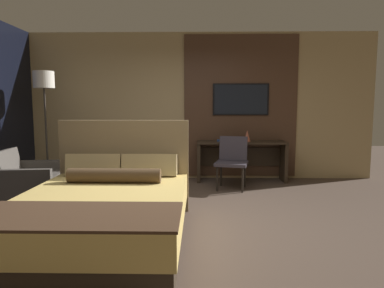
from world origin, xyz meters
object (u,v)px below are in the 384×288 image
object	(u,v)px
desk_chair	(232,158)
tv	(241,99)
armchair_by_window	(29,184)
book	(223,140)
floor_lamp	(44,90)
desk	(241,154)
vase_tall	(247,136)
bed	(105,210)

from	to	relation	value
desk_chair	tv	bearing A→B (deg)	86.97
armchair_by_window	book	size ratio (longest dim) A/B	4.26
armchair_by_window	floor_lamp	bearing A→B (deg)	-2.14
desk_chair	book	distance (m)	0.63
desk	floor_lamp	bearing A→B (deg)	-169.33
tv	floor_lamp	world-z (taller)	floor_lamp
desk	book	bearing A→B (deg)	-178.56
desk	book	xyz separation A→B (m)	(-0.34, -0.01, 0.26)
desk	desk_chair	xyz separation A→B (m)	(-0.22, -0.58, 0.02)
desk	floor_lamp	size ratio (longest dim) A/B	0.83
tv	vase_tall	size ratio (longest dim) A/B	4.86
bed	vase_tall	world-z (taller)	bed
desk	vase_tall	distance (m)	0.38
tv	desk	bearing A→B (deg)	-90.00
desk	desk_chair	bearing A→B (deg)	-110.92
bed	floor_lamp	bearing A→B (deg)	125.50
armchair_by_window	desk	bearing A→B (deg)	-73.24
bed	armchair_by_window	distance (m)	2.13
bed	desk	xyz separation A→B (m)	(1.79, 2.89, 0.19)
armchair_by_window	floor_lamp	world-z (taller)	floor_lamp
desk	floor_lamp	xyz separation A→B (m)	(-3.40, -0.64, 1.18)
tv	book	xyz separation A→B (m)	(-0.34, -0.19, -0.77)
desk_chair	book	size ratio (longest dim) A/B	3.90
desk_chair	bed	bearing A→B (deg)	-111.03
desk_chair	book	world-z (taller)	desk_chair
bed	desk_chair	distance (m)	2.81
bed	desk	distance (m)	3.41
desk	armchair_by_window	world-z (taller)	armchair_by_window
vase_tall	book	world-z (taller)	vase_tall
desk_chair	floor_lamp	distance (m)	3.38
tv	vase_tall	world-z (taller)	tv
desk	vase_tall	xyz separation A→B (m)	(0.10, -0.08, 0.36)
vase_tall	book	size ratio (longest dim) A/B	0.96
bed	tv	xyz separation A→B (m)	(1.79, 3.08, 1.22)
desk	armchair_by_window	xyz separation A→B (m)	(-3.34, -1.43, -0.25)
desk_chair	floor_lamp	size ratio (longest dim) A/B	0.45
desk	tv	bearing A→B (deg)	90.00
armchair_by_window	book	bearing A→B (deg)	-71.02
tv	floor_lamp	size ratio (longest dim) A/B	0.53
desk_chair	vase_tall	world-z (taller)	vase_tall
bed	floor_lamp	distance (m)	3.09
tv	bed	bearing A→B (deg)	-120.22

